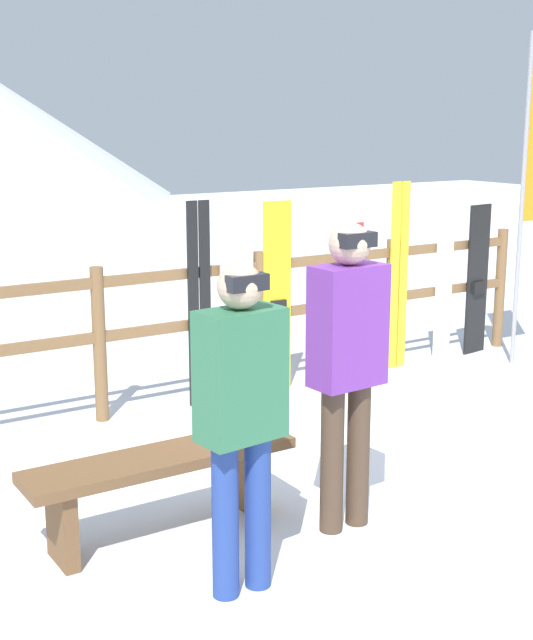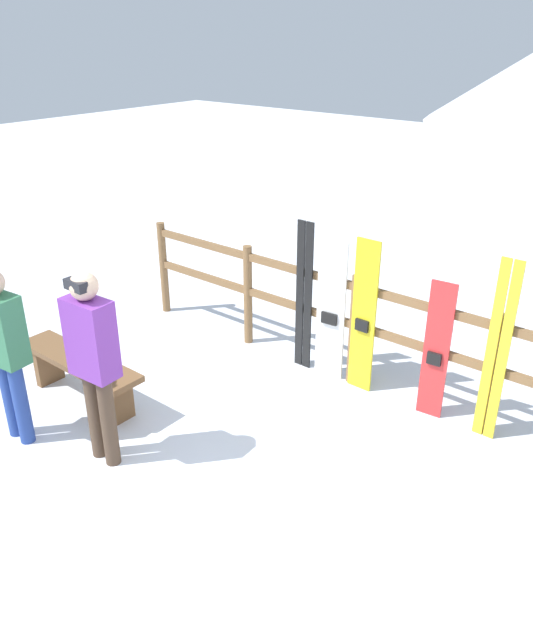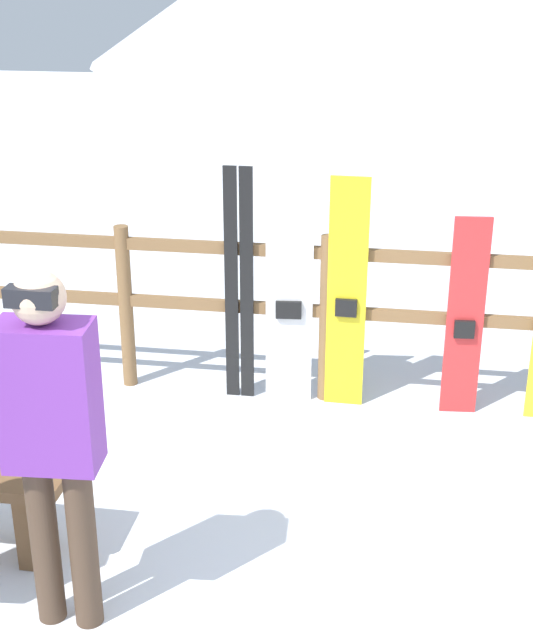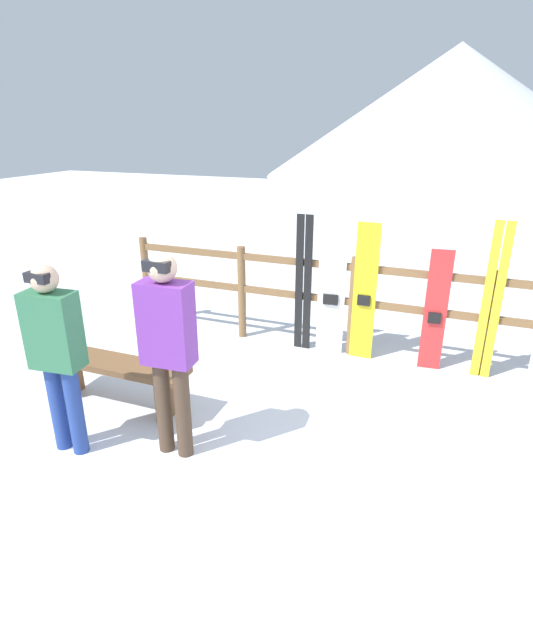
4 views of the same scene
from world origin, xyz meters
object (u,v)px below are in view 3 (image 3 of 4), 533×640
object	(u,v)px
snowboard_yellow	(347,296)
snowboard_red	(465,319)
person_purple	(52,428)
snowboard_white	(289,299)
ski_pair_black	(239,286)

from	to	relation	value
snowboard_yellow	snowboard_red	world-z (taller)	snowboard_yellow
snowboard_red	person_purple	bearing A→B (deg)	-128.09
snowboard_white	snowboard_yellow	world-z (taller)	snowboard_yellow
ski_pair_black	snowboard_white	size ratio (longest dim) A/B	1.08
person_purple	ski_pair_black	size ratio (longest dim) A/B	1.05
ski_pair_black	snowboard_red	bearing A→B (deg)	-0.13
snowboard_yellow	snowboard_red	xyz separation A→B (m)	(0.78, -0.00, -0.11)
snowboard_white	snowboard_red	bearing A→B (deg)	-0.01
snowboard_white	snowboard_red	distance (m)	1.17
ski_pair_black	snowboard_yellow	bearing A→B (deg)	-0.26
person_purple	snowboard_yellow	world-z (taller)	person_purple
ski_pair_black	snowboard_yellow	xyz separation A→B (m)	(0.73, -0.00, -0.02)
ski_pair_black	person_purple	bearing A→B (deg)	-98.57
ski_pair_black	snowboard_yellow	size ratio (longest dim) A/B	1.02
snowboard_white	snowboard_yellow	size ratio (longest dim) A/B	0.95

